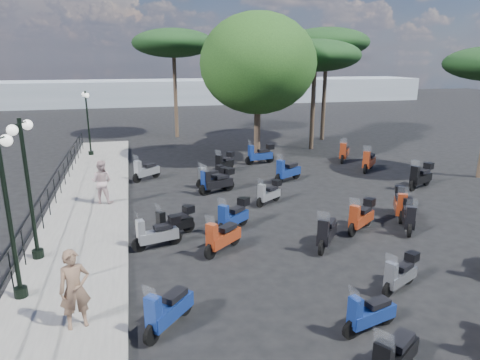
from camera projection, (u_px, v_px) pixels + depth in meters
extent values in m
plane|color=black|center=(280.00, 234.00, 14.54)|extent=(120.00, 120.00, 0.00)
cube|color=slate|center=(86.00, 218.00, 15.79)|extent=(3.00, 30.00, 0.15)
cylinder|color=black|center=(11.00, 269.00, 10.66)|extent=(0.04, 0.04, 1.10)
cylinder|color=black|center=(23.00, 247.00, 11.93)|extent=(0.04, 0.04, 1.10)
cylinder|color=black|center=(33.00, 228.00, 13.21)|extent=(0.04, 0.04, 1.10)
cylinder|color=black|center=(42.00, 213.00, 14.48)|extent=(0.04, 0.04, 1.10)
cylinder|color=black|center=(49.00, 201.00, 15.76)|extent=(0.04, 0.04, 1.10)
cylinder|color=black|center=(55.00, 190.00, 17.04)|extent=(0.04, 0.04, 1.10)
cylinder|color=black|center=(60.00, 181.00, 18.31)|extent=(0.04, 0.04, 1.10)
cylinder|color=black|center=(64.00, 173.00, 19.59)|extent=(0.04, 0.04, 1.10)
cylinder|color=black|center=(68.00, 166.00, 20.86)|extent=(0.04, 0.04, 1.10)
cylinder|color=black|center=(72.00, 160.00, 22.14)|extent=(0.04, 0.04, 1.10)
cylinder|color=black|center=(75.00, 154.00, 23.41)|extent=(0.04, 0.04, 1.10)
cylinder|color=black|center=(77.00, 149.00, 24.69)|extent=(0.04, 0.04, 1.10)
cylinder|color=black|center=(80.00, 145.00, 25.97)|extent=(0.04, 0.04, 1.10)
cylinder|color=black|center=(82.00, 141.00, 27.24)|extent=(0.04, 0.04, 1.10)
cube|color=black|center=(43.00, 193.00, 14.98)|extent=(0.04, 26.00, 0.04)
cube|color=black|center=(45.00, 207.00, 15.12)|extent=(0.04, 26.00, 0.04)
cylinder|color=black|center=(21.00, 292.00, 10.44)|extent=(0.32, 0.32, 0.24)
cylinder|color=black|center=(9.00, 219.00, 9.92)|extent=(0.11, 0.11, 4.05)
sphere|color=white|center=(6.00, 140.00, 9.87)|extent=(0.28, 0.28, 0.28)
cylinder|color=black|center=(38.00, 254.00, 12.49)|extent=(0.33, 0.33, 0.25)
cylinder|color=black|center=(29.00, 191.00, 11.96)|extent=(0.11, 0.11, 4.09)
cylinder|color=black|center=(20.00, 124.00, 11.44)|extent=(0.22, 0.91, 0.04)
sphere|color=white|center=(27.00, 125.00, 11.91)|extent=(0.29, 0.29, 0.29)
sphere|color=white|center=(12.00, 130.00, 11.02)|extent=(0.29, 0.29, 0.29)
cylinder|color=black|center=(91.00, 153.00, 25.78)|extent=(0.30, 0.30, 0.23)
cylinder|color=black|center=(88.00, 123.00, 25.29)|extent=(0.10, 0.10, 3.79)
cylinder|color=black|center=(85.00, 93.00, 24.81)|extent=(0.26, 0.83, 0.04)
sphere|color=white|center=(84.00, 94.00, 25.19)|extent=(0.27, 0.27, 0.27)
sphere|color=white|center=(87.00, 95.00, 24.48)|extent=(0.27, 0.27, 0.27)
imported|color=brown|center=(75.00, 289.00, 9.08)|extent=(0.74, 0.58, 1.79)
imported|color=#C0A1A3|center=(102.00, 182.00, 17.04)|extent=(1.03, 0.92, 1.76)
cylinder|color=black|center=(152.00, 334.00, 8.90)|extent=(0.40, 0.43, 0.49)
cylinder|color=black|center=(185.00, 305.00, 9.94)|extent=(0.40, 0.43, 0.49)
cube|color=navy|center=(171.00, 310.00, 9.41)|extent=(1.13, 1.21, 0.34)
cube|color=black|center=(175.00, 295.00, 9.48)|extent=(0.63, 0.66, 0.14)
cube|color=navy|center=(153.00, 312.00, 8.84)|extent=(0.38, 0.37, 0.71)
plane|color=white|center=(150.00, 294.00, 8.66)|extent=(0.34, 0.32, 0.38)
cylinder|color=black|center=(159.00, 234.00, 13.94)|extent=(0.45, 0.29, 0.46)
cylinder|color=black|center=(189.00, 226.00, 14.65)|extent=(0.45, 0.29, 0.46)
cube|color=black|center=(175.00, 225.00, 14.28)|extent=(1.26, 0.84, 0.32)
cube|color=black|center=(179.00, 216.00, 14.31)|extent=(0.64, 0.51, 0.13)
cube|color=black|center=(161.00, 221.00, 13.87)|extent=(0.31, 0.35, 0.67)
plane|color=white|center=(158.00, 209.00, 13.72)|extent=(0.23, 0.36, 0.35)
cube|color=black|center=(189.00, 209.00, 14.50)|extent=(0.43, 0.42, 0.25)
cylinder|color=black|center=(139.00, 245.00, 13.17)|extent=(0.47, 0.21, 0.47)
cylinder|color=black|center=(175.00, 237.00, 13.71)|extent=(0.47, 0.21, 0.47)
cube|color=#9DA0A6|center=(158.00, 236.00, 13.41)|extent=(1.30, 0.64, 0.33)
cube|color=black|center=(163.00, 227.00, 13.41)|extent=(0.64, 0.43, 0.14)
cube|color=#9DA0A6|center=(141.00, 231.00, 13.08)|extent=(0.28, 0.34, 0.68)
plane|color=white|center=(138.00, 218.00, 12.93)|extent=(0.17, 0.38, 0.36)
cube|color=black|center=(174.00, 219.00, 13.54)|extent=(0.40, 0.38, 0.25)
cylinder|color=black|center=(201.00, 184.00, 19.63)|extent=(0.43, 0.27, 0.44)
cylinder|color=black|center=(220.00, 179.00, 20.30)|extent=(0.43, 0.27, 0.44)
cube|color=#494D51|center=(211.00, 178.00, 19.95)|extent=(1.20, 0.78, 0.31)
cube|color=black|center=(214.00, 172.00, 19.97)|extent=(0.61, 0.48, 0.13)
cube|color=#494D51|center=(202.00, 175.00, 19.56)|extent=(0.30, 0.33, 0.64)
plane|color=white|center=(200.00, 166.00, 19.42)|extent=(0.21, 0.34, 0.34)
cube|color=black|center=(220.00, 168.00, 20.15)|extent=(0.40, 0.39, 0.24)
cylinder|color=black|center=(137.00, 178.00, 20.46)|extent=(0.44, 0.39, 0.49)
cylinder|color=black|center=(156.00, 173.00, 21.40)|extent=(0.44, 0.39, 0.49)
cube|color=#9DA0A6|center=(147.00, 171.00, 20.92)|extent=(1.24, 1.10, 0.35)
cube|color=black|center=(150.00, 165.00, 20.97)|extent=(0.67, 0.62, 0.14)
cube|color=#9DA0A6|center=(138.00, 168.00, 20.39)|extent=(0.37, 0.38, 0.71)
plane|color=white|center=(136.00, 159.00, 20.22)|extent=(0.31, 0.35, 0.38)
cylinder|color=black|center=(351.00, 329.00, 9.08)|extent=(0.44, 0.20, 0.44)
cylinder|color=black|center=(387.00, 315.00, 9.59)|extent=(0.44, 0.20, 0.44)
cube|color=navy|center=(372.00, 315.00, 9.31)|extent=(1.22, 0.60, 0.31)
cube|color=black|center=(378.00, 303.00, 9.32)|extent=(0.60, 0.40, 0.13)
cube|color=navy|center=(355.00, 311.00, 9.00)|extent=(0.26, 0.32, 0.64)
plane|color=white|center=(354.00, 295.00, 8.86)|extent=(0.16, 0.35, 0.34)
cylinder|color=black|center=(222.00, 229.00, 14.33)|extent=(0.44, 0.39, 0.49)
cylinder|color=black|center=(243.00, 219.00, 15.28)|extent=(0.44, 0.39, 0.49)
cube|color=navy|center=(234.00, 218.00, 14.80)|extent=(1.23, 1.11, 0.35)
cube|color=black|center=(237.00, 209.00, 14.85)|extent=(0.66, 0.62, 0.14)
cube|color=navy|center=(223.00, 215.00, 14.27)|extent=(0.37, 0.38, 0.71)
plane|color=white|center=(222.00, 203.00, 14.09)|extent=(0.31, 0.35, 0.38)
cube|color=black|center=(244.00, 201.00, 15.12)|extent=(0.47, 0.47, 0.26)
cylinder|color=black|center=(210.00, 251.00, 12.70)|extent=(0.44, 0.40, 0.49)
cylinder|color=black|center=(235.00, 237.00, 13.67)|extent=(0.44, 0.40, 0.49)
cube|color=#9F3618|center=(224.00, 238.00, 13.17)|extent=(1.25, 1.14, 0.35)
cube|color=black|center=(227.00, 227.00, 13.23)|extent=(0.67, 0.64, 0.14)
cube|color=#9F3618|center=(212.00, 236.00, 12.63)|extent=(0.37, 0.38, 0.72)
plane|color=white|center=(210.00, 222.00, 12.46)|extent=(0.32, 0.35, 0.38)
cylinder|color=black|center=(204.00, 190.00, 18.62)|extent=(0.48, 0.33, 0.49)
cylinder|color=black|center=(224.00, 184.00, 19.44)|extent=(0.48, 0.33, 0.49)
cube|color=navy|center=(215.00, 183.00, 19.01)|extent=(1.32, 0.96, 0.35)
cube|color=black|center=(218.00, 176.00, 19.05)|extent=(0.68, 0.57, 0.14)
cube|color=navy|center=(205.00, 179.00, 18.54)|extent=(0.35, 0.38, 0.72)
plane|color=white|center=(203.00, 169.00, 18.38)|extent=(0.26, 0.38, 0.38)
cube|color=black|center=(225.00, 170.00, 19.27)|extent=(0.46, 0.46, 0.27)
cylinder|color=black|center=(206.00, 190.00, 18.60)|extent=(0.50, 0.27, 0.49)
cylinder|color=black|center=(229.00, 185.00, 19.27)|extent=(0.50, 0.27, 0.49)
cube|color=black|center=(218.00, 183.00, 18.91)|extent=(1.37, 0.80, 0.35)
cube|color=black|center=(222.00, 176.00, 18.93)|extent=(0.69, 0.51, 0.14)
cube|color=black|center=(207.00, 179.00, 18.51)|extent=(0.32, 0.37, 0.72)
plane|color=white|center=(205.00, 169.00, 18.35)|extent=(0.21, 0.39, 0.38)
cube|color=black|center=(229.00, 171.00, 19.11)|extent=(0.44, 0.43, 0.27)
cylinder|color=black|center=(406.00, 352.00, 8.34)|extent=(0.47, 0.36, 0.50)
cube|color=black|center=(395.00, 358.00, 7.89)|extent=(1.32, 1.04, 0.35)
cube|color=black|center=(401.00, 340.00, 7.93)|extent=(0.69, 0.60, 0.15)
plane|color=white|center=(384.00, 340.00, 7.21)|extent=(0.29, 0.37, 0.39)
cylinder|color=black|center=(388.00, 290.00, 10.66)|extent=(0.42, 0.27, 0.42)
cylinder|color=black|center=(409.00, 276.00, 11.32)|extent=(0.42, 0.27, 0.42)
cube|color=gray|center=(401.00, 277.00, 10.97)|extent=(1.16, 0.78, 0.30)
cube|color=black|center=(405.00, 266.00, 11.00)|extent=(0.59, 0.47, 0.12)
cube|color=gray|center=(391.00, 274.00, 10.59)|extent=(0.29, 0.32, 0.62)
plane|color=white|center=(391.00, 260.00, 10.45)|extent=(0.21, 0.33, 0.33)
cube|color=black|center=(412.00, 256.00, 11.18)|extent=(0.39, 0.39, 0.23)
cylinder|color=black|center=(322.00, 247.00, 12.95)|extent=(0.40, 0.47, 0.51)
cylinder|color=black|center=(331.00, 232.00, 14.07)|extent=(0.40, 0.47, 0.51)
cube|color=black|center=(327.00, 233.00, 13.50)|extent=(1.13, 1.31, 0.36)
cube|color=black|center=(329.00, 223.00, 13.58)|extent=(0.64, 0.70, 0.15)
cube|color=black|center=(323.00, 231.00, 12.89)|extent=(0.39, 0.38, 0.74)
plane|color=white|center=(324.00, 217.00, 12.70)|extent=(0.37, 0.31, 0.39)
cylinder|color=black|center=(260.00, 202.00, 17.11)|extent=(0.40, 0.32, 0.43)
cylinder|color=black|center=(276.00, 196.00, 17.89)|extent=(0.40, 0.32, 0.43)
cube|color=#9DA0A6|center=(269.00, 195.00, 17.49)|extent=(1.12, 0.91, 0.30)
cube|color=black|center=(272.00, 188.00, 17.53)|extent=(0.59, 0.52, 0.12)
cube|color=#9DA0A6|center=(262.00, 192.00, 17.05)|extent=(0.31, 0.33, 0.62)
plane|color=white|center=(261.00, 183.00, 16.90)|extent=(0.25, 0.32, 0.33)
cube|color=black|center=(277.00, 183.00, 17.74)|extent=(0.41, 0.41, 0.23)
cylinder|color=black|center=(218.00, 170.00, 21.85)|extent=(0.40, 0.40, 0.47)
cylinder|color=black|center=(230.00, 166.00, 22.82)|extent=(0.40, 0.40, 0.47)
cube|color=black|center=(225.00, 165.00, 22.33)|extent=(1.13, 1.13, 0.33)
cube|color=black|center=(227.00, 159.00, 22.39)|extent=(0.62, 0.62, 0.14)
cube|color=black|center=(219.00, 162.00, 21.80)|extent=(0.36, 0.36, 0.68)
plane|color=white|center=(218.00, 153.00, 21.63)|extent=(0.32, 0.32, 0.36)
cube|color=black|center=(230.00, 154.00, 22.67)|extent=(0.46, 0.46, 0.25)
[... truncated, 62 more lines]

